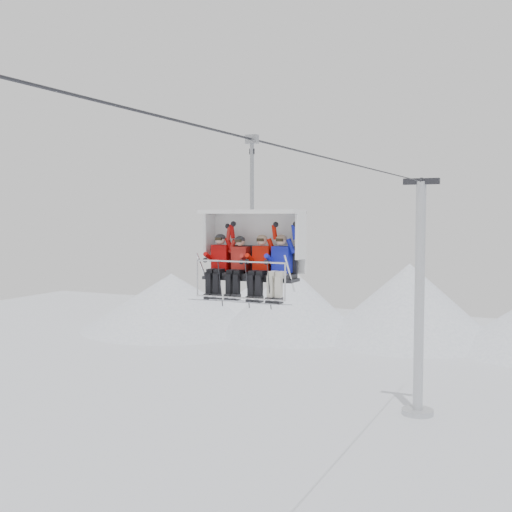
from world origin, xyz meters
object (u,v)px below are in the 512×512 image
at_px(lift_tower_right, 419,314).
at_px(skier_center_left, 239,264).
at_px(chairlift_carrier, 254,244).
at_px(skier_far_left, 219,262).
at_px(skier_center_right, 261,264).
at_px(skier_far_right, 280,265).

xyz_separation_m(lift_tower_right, skier_center_left, (-0.28, -22.42, 4.44)).
height_order(chairlift_carrier, skier_far_left, chairlift_carrier).
bearing_deg(skier_center_right, skier_far_left, 179.96).
height_order(chairlift_carrier, skier_far_right, chairlift_carrier).
height_order(lift_tower_right, skier_far_left, lift_tower_right).
relative_size(lift_tower_right, skier_far_left, 7.79).
xyz_separation_m(lift_tower_right, skier_far_left, (-0.83, -22.41, 4.46)).
distance_m(skier_far_left, skier_center_left, 0.56).
height_order(lift_tower_right, chairlift_carrier, lift_tower_right).
bearing_deg(lift_tower_right, skier_far_left, -92.13).
relative_size(chairlift_carrier, skier_center_left, 2.36).
bearing_deg(chairlift_carrier, skier_far_left, -160.02).
height_order(chairlift_carrier, skier_center_left, chairlift_carrier).
xyz_separation_m(skier_far_left, skier_center_left, (0.56, -0.01, -0.02)).
relative_size(chairlift_carrier, skier_far_left, 2.30).
bearing_deg(skier_far_left, skier_center_left, -0.55).
height_order(skier_far_left, skier_center_right, skier_far_left).
distance_m(chairlift_carrier, skier_center_left, 0.65).
height_order(lift_tower_right, skier_center_left, lift_tower_right).
height_order(chairlift_carrier, skier_center_right, chairlift_carrier).
distance_m(lift_tower_right, skier_far_left, 22.87).
bearing_deg(skier_center_left, chairlift_carrier, 47.86).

